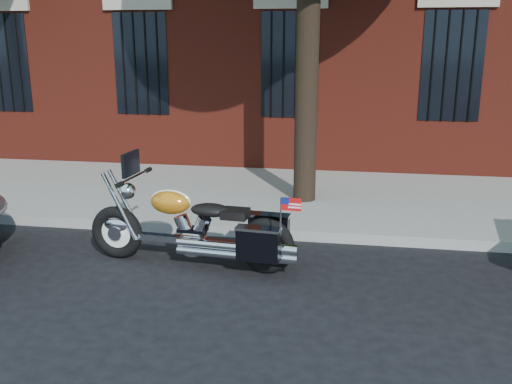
# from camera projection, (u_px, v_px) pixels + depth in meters

# --- Properties ---
(ground) EXTENTS (120.00, 120.00, 0.00)m
(ground) POSITION_uv_depth(u_px,v_px,m) (241.00, 276.00, 6.71)
(ground) COLOR black
(ground) RESTS_ON ground
(curb) EXTENTS (40.00, 0.16, 0.15)m
(curb) POSITION_uv_depth(u_px,v_px,m) (259.00, 232.00, 8.01)
(curb) COLOR gray
(curb) RESTS_ON ground
(sidewalk) EXTENTS (40.00, 3.60, 0.15)m
(sidewalk) POSITION_uv_depth(u_px,v_px,m) (277.00, 196.00, 9.80)
(sidewalk) COLOR gray
(sidewalk) RESTS_ON ground
(motorcycle) EXTENTS (2.71, 0.91, 1.38)m
(motorcycle) POSITION_uv_depth(u_px,v_px,m) (199.00, 230.00, 6.87)
(motorcycle) COLOR black
(motorcycle) RESTS_ON ground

